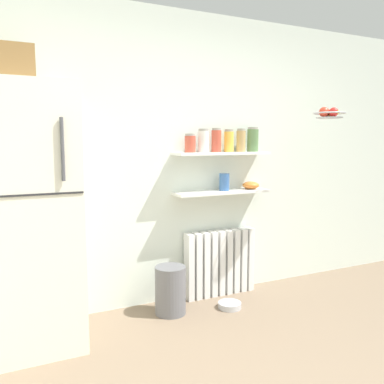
# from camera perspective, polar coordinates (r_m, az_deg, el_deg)

# --- Properties ---
(ground_plane) EXTENTS (7.04, 7.04, 0.00)m
(ground_plane) POSITION_cam_1_polar(r_m,az_deg,el_deg) (2.84, 14.38, -23.96)
(ground_plane) COLOR #7A6651
(back_wall) EXTENTS (7.04, 0.10, 2.60)m
(back_wall) POSITION_cam_1_polar(r_m,az_deg,el_deg) (3.76, -0.38, 4.71)
(back_wall) COLOR silver
(back_wall) RESTS_ON ground_plane
(refrigerator) EXTENTS (0.73, 0.70, 2.07)m
(refrigerator) POSITION_cam_1_polar(r_m,az_deg,el_deg) (3.05, -22.82, -2.58)
(refrigerator) COLOR silver
(refrigerator) RESTS_ON ground_plane
(radiator) EXTENTS (0.71, 0.12, 0.62)m
(radiator) POSITION_cam_1_polar(r_m,az_deg,el_deg) (3.93, 3.95, -9.88)
(radiator) COLOR white
(radiator) RESTS_ON ground_plane
(wall_shelf_lower) EXTENTS (0.93, 0.22, 0.02)m
(wall_shelf_lower) POSITION_cam_1_polar(r_m,az_deg,el_deg) (3.76, 4.26, -0.01)
(wall_shelf_lower) COLOR white
(wall_shelf_upper) EXTENTS (0.93, 0.22, 0.02)m
(wall_shelf_upper) POSITION_cam_1_polar(r_m,az_deg,el_deg) (3.73, 4.31, 5.44)
(wall_shelf_upper) COLOR white
(storage_jar_0) EXTENTS (0.10, 0.10, 0.16)m
(storage_jar_0) POSITION_cam_1_polar(r_m,az_deg,el_deg) (3.58, -0.26, 6.88)
(storage_jar_0) COLOR #C64C38
(storage_jar_0) RESTS_ON wall_shelf_upper
(storage_jar_1) EXTENTS (0.10, 0.10, 0.21)m
(storage_jar_1) POSITION_cam_1_polar(r_m,az_deg,el_deg) (3.64, 1.62, 7.22)
(storage_jar_1) COLOR silver
(storage_jar_1) RESTS_ON wall_shelf_upper
(storage_jar_2) EXTENTS (0.09, 0.09, 0.22)m
(storage_jar_2) POSITION_cam_1_polar(r_m,az_deg,el_deg) (3.70, 3.44, 7.27)
(storage_jar_2) COLOR #C64C38
(storage_jar_2) RESTS_ON wall_shelf_upper
(storage_jar_3) EXTENTS (0.09, 0.09, 0.21)m
(storage_jar_3) POSITION_cam_1_polar(r_m,az_deg,el_deg) (3.76, 5.20, 7.18)
(storage_jar_3) COLOR yellow
(storage_jar_3) RESTS_ON wall_shelf_upper
(storage_jar_4) EXTENTS (0.09, 0.09, 0.21)m
(storage_jar_4) POSITION_cam_1_polar(r_m,az_deg,el_deg) (3.83, 6.90, 7.22)
(storage_jar_4) COLOR tan
(storage_jar_4) RESTS_ON wall_shelf_upper
(storage_jar_5) EXTENTS (0.11, 0.11, 0.23)m
(storage_jar_5) POSITION_cam_1_polar(r_m,az_deg,el_deg) (3.91, 8.54, 7.30)
(storage_jar_5) COLOR #5B7F4C
(storage_jar_5) RESTS_ON wall_shelf_upper
(vase) EXTENTS (0.09, 0.09, 0.16)m
(vase) POSITION_cam_1_polar(r_m,az_deg,el_deg) (3.76, 4.56, 1.41)
(vase) COLOR #38609E
(vase) RESTS_ON wall_shelf_lower
(shelf_bowl) EXTENTS (0.16, 0.16, 0.07)m
(shelf_bowl) POSITION_cam_1_polar(r_m,az_deg,el_deg) (3.92, 8.26, 0.94)
(shelf_bowl) COLOR orange
(shelf_bowl) RESTS_ON wall_shelf_lower
(trash_bin) EXTENTS (0.26, 0.26, 0.41)m
(trash_bin) POSITION_cam_1_polar(r_m,az_deg,el_deg) (3.54, -3.06, -13.61)
(trash_bin) COLOR slate
(trash_bin) RESTS_ON ground_plane
(pet_food_bowl) EXTENTS (0.20, 0.20, 0.05)m
(pet_food_bowl) POSITION_cam_1_polar(r_m,az_deg,el_deg) (3.72, 5.32, -15.56)
(pet_food_bowl) COLOR #B7B7BC
(pet_food_bowl) RESTS_ON ground_plane
(hanging_fruit_basket) EXTENTS (0.28, 0.28, 0.10)m
(hanging_fruit_basket) POSITION_cam_1_polar(r_m,az_deg,el_deg) (3.85, 18.72, 10.43)
(hanging_fruit_basket) COLOR #B2B2B7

